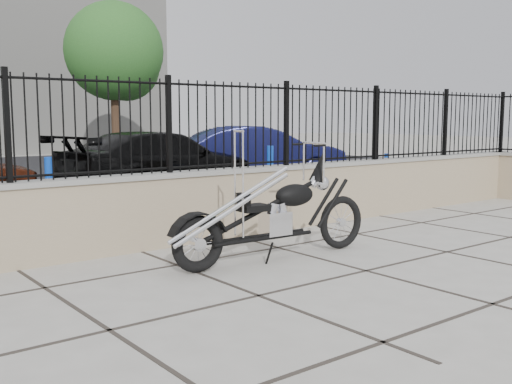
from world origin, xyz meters
The scene contains 11 objects.
ground_plane centered at (0.00, 0.00, 0.00)m, with size 90.00×90.00×0.00m, color #99968E.
parking_lot centered at (0.00, 12.50, 0.00)m, with size 30.00×30.00×0.00m, color black.
retaining_wall centered at (0.00, 2.50, 0.48)m, with size 14.00×0.36×0.96m, color gray.
iron_fence centered at (0.00, 2.50, 1.56)m, with size 14.00×0.08×1.20m, color black.
chopper_motorcycle centered at (-0.50, 1.02, 0.78)m, with size 2.60×0.46×1.56m, color black, non-canonical shape.
car_black centered at (1.49, 7.20, 0.69)m, with size 1.93×4.76×1.38m, color black.
car_blue centered at (4.54, 7.67, 0.73)m, with size 1.55×4.44×1.46m, color #11133F.
bollard_a centered at (-1.64, 5.24, 0.52)m, with size 0.13×0.13×1.05m, color #0C23B4.
bollard_b centered at (2.83, 5.10, 0.55)m, with size 0.13×0.13×1.10m, color #0C17C1.
bollard_c centered at (5.69, 4.46, 0.44)m, with size 0.10×0.10×0.87m, color blue.
tree_right centered at (4.86, 16.68, 4.27)m, with size 3.62×3.62×6.11m.
Camera 1 is at (-4.89, -4.29, 1.66)m, focal length 42.00 mm.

